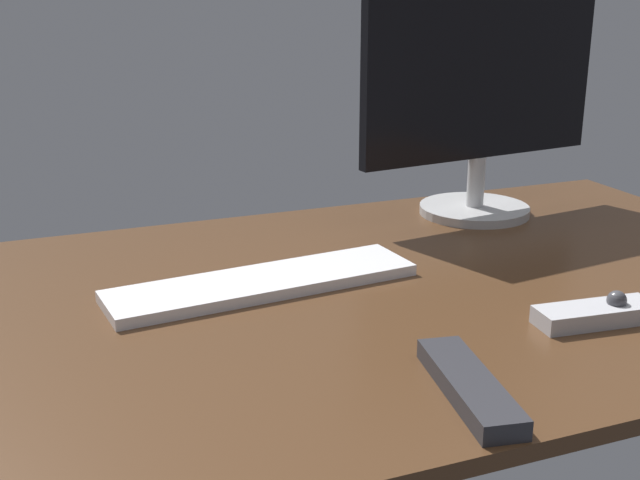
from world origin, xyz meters
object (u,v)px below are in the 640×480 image
monitor (481,102)px  tv_remote (469,386)px  keyboard (263,283)px  media_remote (598,313)px

monitor → tv_remote: size_ratio=2.49×
keyboard → media_remote: bearing=-42.7°
tv_remote → media_remote: bearing=-57.6°
monitor → keyboard: size_ratio=1.10×
keyboard → media_remote: 44.96cm
keyboard → tv_remote: 39.04cm
monitor → media_remote: monitor is taller
tv_remote → monitor: bearing=-22.3°
monitor → media_remote: size_ratio=3.00×
monitor → keyboard: (-48.07, -21.79, -19.82)cm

